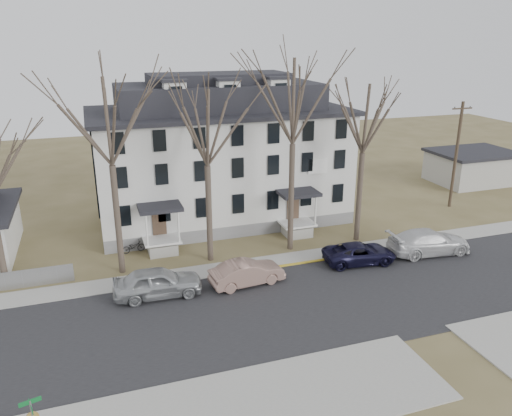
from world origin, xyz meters
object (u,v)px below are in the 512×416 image
object	(u,v)px
tree_far_left	(107,115)
tree_center	(294,95)
car_navy	(359,254)
bicycle_left	(134,247)
tree_mid_left	(206,123)
car_tan	(247,273)
car_white	(429,242)
tree_mid_right	(365,114)
utility_pole_far	(456,154)
car_silver	(158,283)
boarding_house	(221,156)

from	to	relation	value
tree_far_left	tree_center	xyz separation A→B (m)	(12.00, 0.00, 0.74)
tree_center	car_navy	distance (m)	11.62
bicycle_left	tree_far_left	bearing A→B (deg)	149.82
tree_mid_left	tree_center	size ratio (longest dim) A/B	0.87
tree_far_left	car_navy	bearing A→B (deg)	-13.67
car_tan	car_navy	world-z (taller)	car_tan
tree_center	car_white	world-z (taller)	tree_center
car_tan	bicycle_left	bearing A→B (deg)	34.71
tree_far_left	car_tan	world-z (taller)	tree_far_left
tree_mid_right	bicycle_left	size ratio (longest dim) A/B	7.70
utility_pole_far	bicycle_left	bearing A→B (deg)	-177.35
car_silver	car_navy	world-z (taller)	car_silver
car_navy	car_silver	bearing A→B (deg)	97.69
tree_mid_left	car_white	xyz separation A→B (m)	(15.07, -3.97, -8.73)
car_navy	bicycle_left	bearing A→B (deg)	71.95
tree_mid_left	utility_pole_far	bearing A→B (deg)	10.13
tree_center	car_tan	distance (m)	12.12
boarding_house	tree_mid_left	world-z (taller)	tree_mid_left
tree_center	car_white	xyz separation A→B (m)	(9.07, -3.97, -10.21)
car_white	bicycle_left	distance (m)	21.19
tree_center	car_silver	world-z (taller)	tree_center
tree_far_left	car_silver	size ratio (longest dim) A/B	2.61
utility_pole_far	car_white	bearing A→B (deg)	-135.89
tree_mid_right	bicycle_left	distance (m)	19.07
tree_mid_right	car_navy	distance (m)	9.87
tree_far_left	tree_mid_left	xyz separation A→B (m)	(6.00, 0.00, -0.74)
car_tan	utility_pole_far	bearing A→B (deg)	-75.41
tree_mid_left	bicycle_left	xyz separation A→B (m)	(-4.97, 2.88, -9.17)
tree_mid_right	car_navy	bearing A→B (deg)	-116.95
car_tan	tree_center	bearing A→B (deg)	-53.77
boarding_house	bicycle_left	bearing A→B (deg)	-146.53
tree_mid_left	tree_mid_right	bearing A→B (deg)	0.00
tree_mid_left	boarding_house	bearing A→B (deg)	69.80
car_white	bicycle_left	xyz separation A→B (m)	(-20.05, 6.85, -0.44)
boarding_house	car_navy	bearing A→B (deg)	-61.17
car_silver	car_white	size ratio (longest dim) A/B	0.87
tree_far_left	car_white	size ratio (longest dim) A/B	2.28
car_tan	car_navy	xyz separation A→B (m)	(8.26, 0.53, -0.08)
tree_mid_left	car_tan	distance (m)	9.91
boarding_house	tree_far_left	bearing A→B (deg)	-137.82
boarding_house	tree_mid_left	size ratio (longest dim) A/B	1.63
car_tan	car_white	xyz separation A→B (m)	(13.76, 0.35, 0.10)
car_silver	car_tan	bearing A→B (deg)	-90.27
car_silver	car_tan	size ratio (longest dim) A/B	1.11
car_navy	car_tan	bearing A→B (deg)	100.25
bicycle_left	tree_mid_left	bearing A→B (deg)	-130.69
car_navy	bicycle_left	distance (m)	16.01
bicycle_left	car_white	bearing A→B (deg)	-119.46
car_silver	car_tan	distance (m)	5.51
tree_mid_left	car_white	size ratio (longest dim) A/B	2.12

